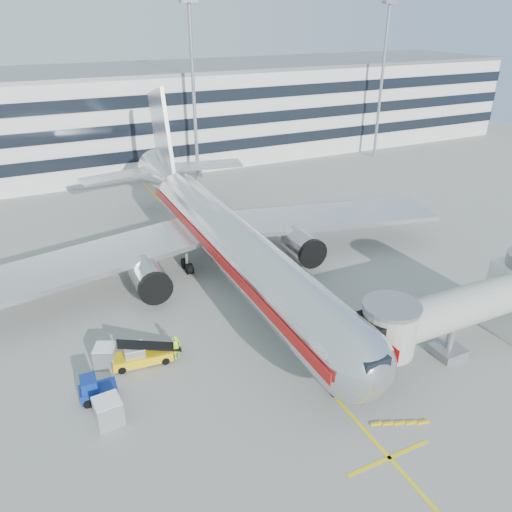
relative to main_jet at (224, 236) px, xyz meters
name	(u,v)px	position (x,y,z in m)	size (l,w,h in m)	color
ground	(279,335)	(0.00, -11.72, -4.23)	(180.00, 180.00, 0.00)	gray
lead_in_line	(231,281)	(0.00, -1.72, -4.23)	(0.25, 70.00, 0.01)	yellow
stop_bar	(389,458)	(0.00, -25.72, -4.23)	(6.00, 0.25, 0.01)	yellow
main_jet	(224,236)	(0.00, 0.00, 0.00)	(50.95, 48.70, 16.06)	silver
jet_bridge	(472,307)	(12.18, -19.72, -0.36)	(17.80, 4.50, 7.00)	silver
terminal	(119,117)	(0.00, 46.23, 3.57)	(150.00, 24.25, 15.60)	silver
light_mast_centre	(193,81)	(8.00, 30.28, 10.64)	(2.40, 1.20, 25.45)	gray
light_mast_east	(383,70)	(42.00, 30.28, 10.64)	(2.40, 1.20, 25.45)	gray
belt_loader	(142,356)	(-11.03, -10.51, -3.60)	(4.73, 2.07, 2.22)	#E5B809
baggage_tug	(95,389)	(-14.85, -12.96, -3.43)	(2.54, 1.71, 1.85)	navy
cargo_container_left	(106,356)	(-13.52, -9.54, -3.41)	(2.05, 2.05, 1.65)	#ACAFB4
cargo_container_right	(135,355)	(-11.53, -10.30, -3.45)	(1.61, 1.61, 1.56)	#ACAFB4
cargo_container_front	(108,411)	(-14.46, -15.50, -3.35)	(1.77, 1.77, 1.76)	#ACAFB4
ramp_worker	(177,347)	(-8.47, -10.98, -3.27)	(0.71, 0.46, 1.93)	#A7F219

